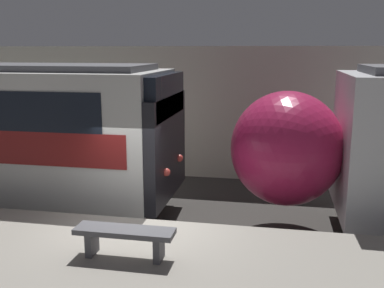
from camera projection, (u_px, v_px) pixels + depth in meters
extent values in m
plane|color=#33302D|center=(144.00, 267.00, 8.46)|extent=(120.00, 120.00, 0.00)
cube|color=#B2AD9E|center=(201.00, 113.00, 14.04)|extent=(50.00, 0.15, 4.11)
ellipsoid|color=#B21E4C|center=(286.00, 148.00, 9.73)|extent=(2.42, 2.67, 2.47)
sphere|color=#F2EFCC|center=(242.00, 166.00, 10.00)|extent=(0.20, 0.20, 0.20)
cube|color=black|center=(167.00, 147.00, 10.25)|extent=(0.25, 2.85, 2.35)
cube|color=black|center=(166.00, 95.00, 10.00)|extent=(0.25, 2.56, 0.94)
sphere|color=#EA4C42|center=(166.00, 172.00, 9.68)|extent=(0.18, 0.18, 0.18)
sphere|color=#EA4C42|center=(179.00, 158.00, 10.93)|extent=(0.18, 0.18, 0.18)
cube|color=#4C4C51|center=(92.00, 241.00, 6.80)|extent=(0.10, 0.32, 0.41)
cube|color=#4C4C51|center=(159.00, 247.00, 6.60)|extent=(0.10, 0.32, 0.41)
cube|color=#4C4C51|center=(124.00, 231.00, 6.66)|extent=(1.50, 0.40, 0.08)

